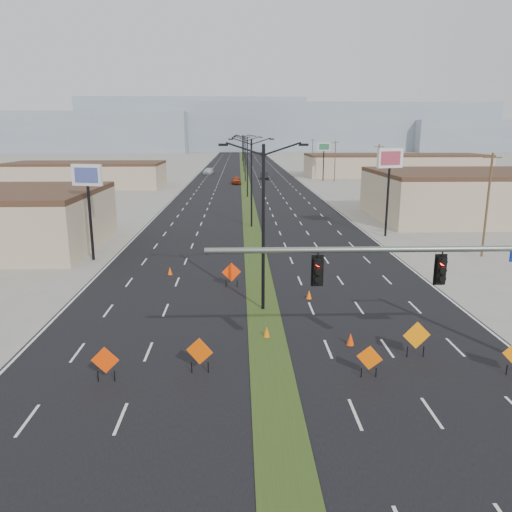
{
  "coord_description": "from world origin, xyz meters",
  "views": [
    {
      "loc": [
        -1.42,
        -17.11,
        10.59
      ],
      "look_at": [
        -0.4,
        12.83,
        3.2
      ],
      "focal_mm": 35.0,
      "sensor_mm": 36.0,
      "label": 1
    }
  ],
  "objects_px": {
    "streetlight_5": "(243,149)",
    "construction_sign_1": "(200,352)",
    "signal_mast": "(485,280)",
    "streetlight_2": "(247,165)",
    "construction_sign_3": "(369,359)",
    "car_left": "(236,180)",
    "streetlight_1": "(251,180)",
    "streetlight_4": "(244,152)",
    "cone_0": "(267,332)",
    "construction_sign_0": "(105,361)",
    "cone_3": "(170,271)",
    "pole_sign_east_near": "(390,165)",
    "construction_sign_5": "(417,336)",
    "construction_sign_2": "(231,273)",
    "pole_sign_west": "(87,183)",
    "car_far": "(208,171)",
    "cone_2": "(309,294)",
    "pole_sign_east_far": "(324,150)",
    "streetlight_3": "(245,157)",
    "streetlight_0": "(263,223)",
    "car_mid": "(265,176)",
    "cone_1": "(351,339)",
    "streetlight_6": "(242,147)"
  },
  "relations": [
    {
      "from": "construction_sign_1",
      "to": "cone_2",
      "type": "height_order",
      "value": "construction_sign_1"
    },
    {
      "from": "streetlight_0",
      "to": "car_mid",
      "type": "bearing_deg",
      "value": 87.04
    },
    {
      "from": "cone_3",
      "to": "streetlight_6",
      "type": "bearing_deg",
      "value": 87.57
    },
    {
      "from": "streetlight_2",
      "to": "car_mid",
      "type": "distance_m",
      "value": 34.91
    },
    {
      "from": "construction_sign_3",
      "to": "cone_1",
      "type": "relative_size",
      "value": 2.31
    },
    {
      "from": "construction_sign_5",
      "to": "streetlight_0",
      "type": "bearing_deg",
      "value": 131.03
    },
    {
      "from": "cone_3",
      "to": "streetlight_3",
      "type": "bearing_deg",
      "value": 84.9
    },
    {
      "from": "construction_sign_5",
      "to": "pole_sign_east_near",
      "type": "distance_m",
      "value": 30.74
    },
    {
      "from": "construction_sign_0",
      "to": "cone_3",
      "type": "xyz_separation_m",
      "value": [
        0.52,
        16.98,
        -0.65
      ]
    },
    {
      "from": "signal_mast",
      "to": "pole_sign_east_far",
      "type": "distance_m",
      "value": 95.53
    },
    {
      "from": "car_left",
      "to": "pole_sign_east_near",
      "type": "bearing_deg",
      "value": -78.43
    },
    {
      "from": "signal_mast",
      "to": "streetlight_2",
      "type": "relative_size",
      "value": 1.63
    },
    {
      "from": "car_left",
      "to": "construction_sign_3",
      "type": "xyz_separation_m",
      "value": [
        6.29,
        -87.72,
        0.09
      ]
    },
    {
      "from": "car_far",
      "to": "construction_sign_1",
      "type": "bearing_deg",
      "value": -80.35
    },
    {
      "from": "streetlight_3",
      "to": "streetlight_5",
      "type": "distance_m",
      "value": 56.0
    },
    {
      "from": "streetlight_5",
      "to": "construction_sign_5",
      "type": "bearing_deg",
      "value": -87.25
    },
    {
      "from": "streetlight_5",
      "to": "construction_sign_1",
      "type": "bearing_deg",
      "value": -91.26
    },
    {
      "from": "car_left",
      "to": "car_far",
      "type": "height_order",
      "value": "car_left"
    },
    {
      "from": "construction_sign_3",
      "to": "car_left",
      "type": "bearing_deg",
      "value": 117.36
    },
    {
      "from": "cone_1",
      "to": "car_left",
      "type": "bearing_deg",
      "value": 94.23
    },
    {
      "from": "cone_3",
      "to": "pole_sign_east_far",
      "type": "relative_size",
      "value": 0.07
    },
    {
      "from": "streetlight_1",
      "to": "cone_0",
      "type": "relative_size",
      "value": 16.49
    },
    {
      "from": "construction_sign_3",
      "to": "cone_3",
      "type": "height_order",
      "value": "construction_sign_3"
    },
    {
      "from": "construction_sign_0",
      "to": "pole_sign_east_near",
      "type": "xyz_separation_m",
      "value": [
        21.35,
        31.23,
        6.45
      ]
    },
    {
      "from": "streetlight_4",
      "to": "cone_1",
      "type": "relative_size",
      "value": 15.27
    },
    {
      "from": "streetlight_2",
      "to": "construction_sign_2",
      "type": "bearing_deg",
      "value": -92.23
    },
    {
      "from": "car_left",
      "to": "construction_sign_3",
      "type": "distance_m",
      "value": 87.94
    },
    {
      "from": "streetlight_6",
      "to": "car_far",
      "type": "bearing_deg",
      "value": -98.56
    },
    {
      "from": "construction_sign_5",
      "to": "cone_0",
      "type": "height_order",
      "value": "construction_sign_5"
    },
    {
      "from": "construction_sign_5",
      "to": "construction_sign_2",
      "type": "bearing_deg",
      "value": 123.85
    },
    {
      "from": "streetlight_2",
      "to": "construction_sign_1",
      "type": "xyz_separation_m",
      "value": [
        -3.26,
        -64.31,
        -4.41
      ]
    },
    {
      "from": "car_left",
      "to": "pole_sign_east_near",
      "type": "height_order",
      "value": "pole_sign_east_near"
    },
    {
      "from": "cone_3",
      "to": "pole_sign_east_near",
      "type": "height_order",
      "value": "pole_sign_east_near"
    },
    {
      "from": "car_far",
      "to": "pole_sign_west",
      "type": "relative_size",
      "value": 0.67
    },
    {
      "from": "cone_0",
      "to": "pole_sign_west",
      "type": "distance_m",
      "value": 23.1
    },
    {
      "from": "construction_sign_2",
      "to": "cone_1",
      "type": "bearing_deg",
      "value": -66.21
    },
    {
      "from": "streetlight_5",
      "to": "construction_sign_0",
      "type": "xyz_separation_m",
      "value": [
        -7.3,
        -149.0,
        -4.46
      ]
    },
    {
      "from": "streetlight_0",
      "to": "construction_sign_0",
      "type": "distance_m",
      "value": 12.41
    },
    {
      "from": "car_mid",
      "to": "cone_0",
      "type": "distance_m",
      "value": 94.77
    },
    {
      "from": "streetlight_5",
      "to": "streetlight_6",
      "type": "height_order",
      "value": "same"
    },
    {
      "from": "cone_0",
      "to": "pole_sign_west",
      "type": "relative_size",
      "value": 0.07
    },
    {
      "from": "cone_2",
      "to": "pole_sign_east_far",
      "type": "height_order",
      "value": "pole_sign_east_far"
    },
    {
      "from": "streetlight_1",
      "to": "streetlight_4",
      "type": "bearing_deg",
      "value": 90.0
    },
    {
      "from": "streetlight_1",
      "to": "construction_sign_5",
      "type": "bearing_deg",
      "value": -78.58
    },
    {
      "from": "streetlight_3",
      "to": "streetlight_5",
      "type": "bearing_deg",
      "value": 90.0
    },
    {
      "from": "construction_sign_1",
      "to": "cone_2",
      "type": "relative_size",
      "value": 2.82
    },
    {
      "from": "streetlight_4",
      "to": "cone_0",
      "type": "height_order",
      "value": "streetlight_4"
    },
    {
      "from": "cone_0",
      "to": "cone_3",
      "type": "height_order",
      "value": "cone_3"
    },
    {
      "from": "streetlight_3",
      "to": "construction_sign_5",
      "type": "xyz_separation_m",
      "value": [
        7.07,
        -91.03,
        -4.33
      ]
    },
    {
      "from": "streetlight_5",
      "to": "cone_0",
      "type": "height_order",
      "value": "streetlight_5"
    }
  ]
}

